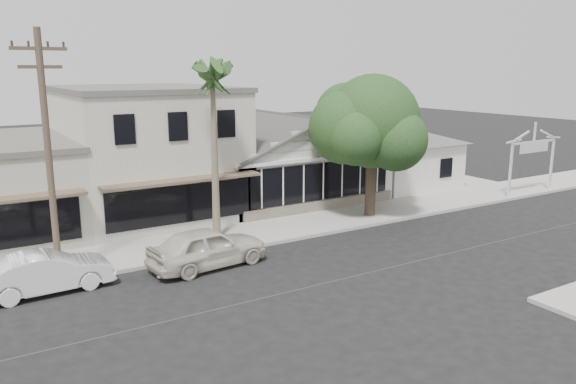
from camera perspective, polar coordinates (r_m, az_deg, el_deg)
ground at (r=21.17m, az=5.60°, el=-8.79°), size 140.00×140.00×0.00m
sidewalk_north at (r=23.98m, az=-20.43°, el=-6.78°), size 90.00×3.50×0.15m
corner_shop at (r=33.26m, az=-0.44°, el=3.74°), size 10.40×8.60×5.10m
side_cottage at (r=37.57m, az=11.11°, el=2.79°), size 6.00×6.00×3.00m
arch_sign at (r=37.23m, az=23.69°, el=4.47°), size 4.12×0.12×3.95m
row_building_near at (r=30.82m, az=-14.31°, el=3.85°), size 8.00×10.00×6.50m
utility_pole at (r=21.25m, az=-23.18°, el=3.71°), size 1.80×0.24×9.00m
car_0 at (r=22.28m, az=-8.17°, el=-5.57°), size 4.91×2.39×1.61m
car_1 at (r=21.40m, az=-23.27°, el=-7.49°), size 4.43×1.69×1.44m
shade_tree at (r=29.02m, az=8.21°, el=6.84°), size 6.68×6.04×7.41m
palm_east at (r=24.57m, az=-7.69°, el=11.40°), size 2.93×2.93×8.43m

